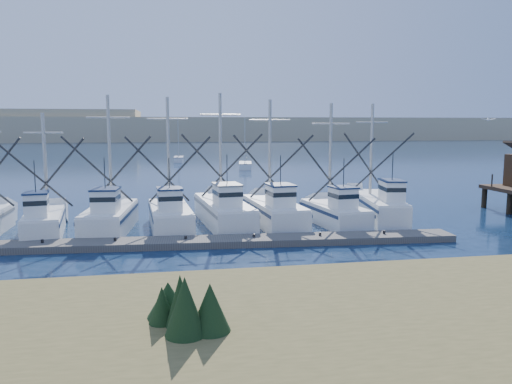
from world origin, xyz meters
TOP-DOWN VIEW (x-y plane):
  - ground at (0.00, 0.00)m, footprint 500.00×500.00m
  - shore_bank at (-8.00, -10.00)m, footprint 40.00×10.00m
  - floating_dock at (-5.95, 5.71)m, footprint 30.32×3.77m
  - dune_ridge at (0.00, 210.00)m, footprint 360.00×60.00m
  - trawler_fleet at (-5.19, 10.71)m, footprint 29.81×9.49m
  - sailboat_near at (4.37, 55.74)m, footprint 2.83×6.63m
  - sailboat_far at (-5.77, 72.27)m, footprint 1.95×5.60m
  - flying_gull at (13.39, 7.63)m, footprint 1.04×0.19m

SIDE VIEW (x-z plane):
  - ground at x=0.00m, z-range 0.00..0.00m
  - floating_dock at x=-5.95m, z-range 0.00..0.40m
  - sailboat_near at x=4.37m, z-range -3.56..4.54m
  - sailboat_far at x=-5.77m, z-range -3.55..4.55m
  - shore_bank at x=-8.00m, z-range 0.00..1.60m
  - trawler_fleet at x=-5.19m, z-range -3.65..5.60m
  - dune_ridge at x=0.00m, z-range 0.00..10.00m
  - flying_gull at x=13.39m, z-range 7.25..7.44m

